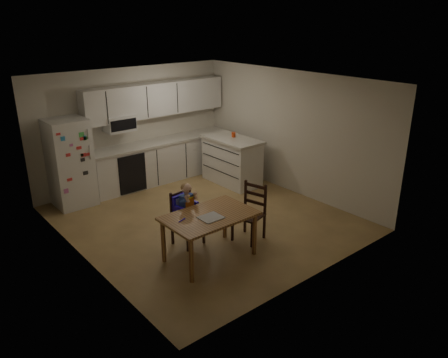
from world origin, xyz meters
TOP-DOWN VIEW (x-y plane):
  - room at (0.00, 0.48)m, footprint 4.52×5.01m
  - refrigerator at (-1.55, 2.15)m, footprint 0.72×0.70m
  - kitchen_run at (0.50, 2.24)m, footprint 3.37×0.62m
  - kitchen_island at (1.60, 1.07)m, footprint 0.72×1.37m
  - red_cup at (1.69, 1.12)m, footprint 0.09×0.09m
  - dining_table at (-0.76, -1.15)m, footprint 1.35×0.87m
  - napkin at (-0.81, -1.25)m, footprint 0.32×0.28m
  - toddler_spoon at (-1.19, -1.06)m, footprint 0.12×0.06m
  - chair_booster at (-0.77, -0.54)m, footprint 0.45×0.45m
  - chair_side at (0.18, -1.08)m, footprint 0.51×0.51m

SIDE VIEW (x-z plane):
  - kitchen_island at x=1.60m, z-range 0.00..1.02m
  - chair_side at x=0.18m, z-range 0.06..1.01m
  - dining_table at x=-0.76m, z-range 0.26..0.99m
  - chair_booster at x=-0.77m, z-range 0.11..1.16m
  - napkin at x=-0.81m, z-range 0.72..0.74m
  - toddler_spoon at x=-1.19m, z-range 0.72..0.74m
  - refrigerator at x=-1.55m, z-range 0.00..1.70m
  - kitchen_run at x=0.50m, z-range -0.20..1.95m
  - red_cup at x=1.69m, z-range 1.01..1.12m
  - room at x=0.00m, z-range -0.01..2.51m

